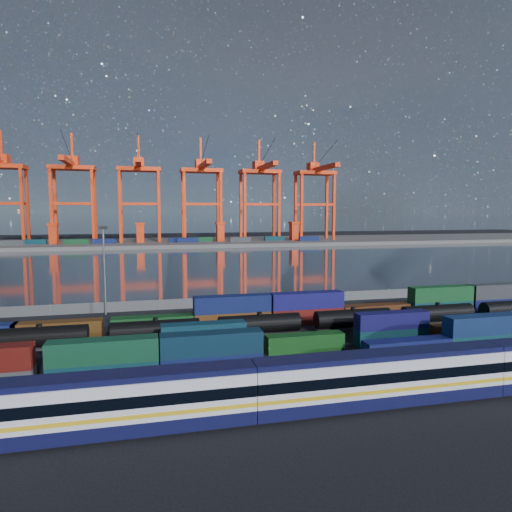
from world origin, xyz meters
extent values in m
plane|color=black|center=(0.00, 0.00, 0.00)|extent=(700.00, 700.00, 0.00)
plane|color=#2A343D|center=(0.00, 105.00, 0.01)|extent=(700.00, 700.00, 0.00)
cube|color=#514F4C|center=(0.00, 210.00, 1.00)|extent=(700.00, 70.00, 2.00)
cone|color=#1E2630|center=(-200.00, 1600.00, 260.00)|extent=(1100.00, 1100.00, 520.00)
cone|color=#1E2630|center=(200.00, 1600.00, 230.00)|extent=(1040.00, 1040.00, 460.00)
cone|color=#1E2630|center=(600.00, 1600.00, 190.00)|extent=(960.00, 960.00, 380.00)
cone|color=#1E2630|center=(950.00, 1600.00, 150.00)|extent=(840.00, 840.00, 300.00)
cube|color=silver|center=(-26.09, -22.71, 3.01)|extent=(25.93, 3.11, 3.94)
cube|color=black|center=(-26.09, -22.71, 0.93)|extent=(25.93, 3.17, 1.24)
cube|color=black|center=(-26.09, -22.71, 5.24)|extent=(25.93, 2.80, 0.52)
cube|color=gold|center=(-26.09, -22.71, 2.18)|extent=(25.96, 3.21, 0.37)
cube|color=black|center=(-26.09, -22.71, 3.42)|extent=(25.96, 3.21, 1.04)
cube|color=black|center=(-17.01, -22.71, 0.36)|extent=(3.11, 2.07, 0.73)
cube|color=silver|center=(-0.09, -22.71, 3.01)|extent=(25.93, 3.11, 3.94)
cube|color=black|center=(-0.09, -22.71, 0.93)|extent=(25.93, 3.17, 1.24)
cube|color=black|center=(-0.09, -22.71, 5.24)|extent=(25.93, 2.80, 0.52)
cube|color=gold|center=(-0.09, -22.71, 2.18)|extent=(25.96, 3.21, 0.37)
cube|color=black|center=(-0.09, -22.71, 3.42)|extent=(25.96, 3.21, 1.04)
cube|color=black|center=(-9.17, -22.71, 0.36)|extent=(3.11, 2.07, 0.73)
cube|color=black|center=(8.99, -22.71, 0.36)|extent=(3.11, 2.07, 0.73)
cube|color=#0D3543|center=(-27.29, -10.21, 1.30)|extent=(11.97, 2.43, 2.59)
cube|color=#13472C|center=(-27.29, -10.21, 3.89)|extent=(11.97, 2.43, 2.59)
cube|color=#101952|center=(-15.17, -10.21, 1.30)|extent=(11.97, 2.43, 2.59)
cube|color=#0B293D|center=(-15.17, -10.21, 3.89)|extent=(11.97, 2.43, 2.59)
cube|color=navy|center=(10.58, -10.21, 1.30)|extent=(11.97, 2.43, 2.59)
cube|color=#0D3F46|center=(22.59, -10.21, 1.30)|extent=(11.97, 2.43, 2.59)
cube|color=navy|center=(22.59, -10.21, 3.89)|extent=(11.97, 2.43, 2.59)
cube|color=#533510|center=(-27.99, -3.81, 1.19)|extent=(11.03, 2.24, 2.39)
cube|color=maroon|center=(-15.30, -3.81, 1.19)|extent=(11.03, 2.24, 2.39)
cube|color=#0D3547|center=(-15.30, -3.81, 3.58)|extent=(11.03, 2.24, 2.39)
cube|color=#144B17|center=(-1.26, -3.81, 1.19)|extent=(11.03, 2.24, 2.39)
cube|color=#0C333E|center=(12.07, -3.81, 1.19)|extent=(11.03, 2.24, 2.39)
cube|color=#131052|center=(12.07, -3.81, 3.58)|extent=(11.03, 2.24, 2.39)
cube|color=#512D10|center=(24.33, -3.81, 1.19)|extent=(11.03, 2.24, 2.39)
cube|color=#593411|center=(-35.60, 10.60, 1.38)|extent=(12.71, 2.58, 2.75)
cube|color=#144B1C|center=(-21.63, 10.60, 1.38)|extent=(12.71, 2.58, 2.75)
cube|color=#5F3513|center=(-8.76, 10.60, 1.38)|extent=(12.71, 2.58, 2.75)
cube|color=navy|center=(-8.76, 10.60, 4.13)|extent=(12.71, 2.58, 2.75)
cube|color=#63140E|center=(4.27, 10.60, 1.38)|extent=(12.71, 2.58, 2.75)
cube|color=navy|center=(4.27, 10.60, 4.13)|extent=(12.71, 2.58, 2.75)
cube|color=#4F260F|center=(17.18, 10.60, 1.38)|extent=(12.71, 2.58, 2.75)
cube|color=#0D3C45|center=(30.75, 10.60, 1.38)|extent=(12.71, 2.58, 2.75)
cube|color=#165424|center=(30.75, 10.60, 4.13)|extent=(12.71, 2.58, 2.75)
cube|color=#101250|center=(43.04, 10.60, 1.38)|extent=(12.71, 2.58, 2.75)
cube|color=#37393B|center=(43.04, 10.60, 4.13)|extent=(12.71, 2.58, 2.75)
cylinder|color=black|center=(-36.81, 3.96, 2.22)|extent=(12.55, 2.80, 2.80)
cylinder|color=black|center=(-36.81, 3.96, 3.77)|extent=(0.77, 0.77, 0.48)
cube|color=black|center=(-36.81, 3.96, 0.68)|extent=(13.04, 1.93, 0.39)
cube|color=black|center=(-41.16, 3.96, 0.29)|extent=(2.41, 1.74, 0.58)
cube|color=black|center=(-32.47, 3.96, 0.29)|extent=(2.41, 1.74, 0.58)
cylinder|color=black|center=(-21.31, 3.96, 2.22)|extent=(12.55, 2.80, 2.80)
cylinder|color=black|center=(-21.31, 3.96, 3.77)|extent=(0.77, 0.77, 0.48)
cube|color=black|center=(-21.31, 3.96, 0.68)|extent=(13.04, 1.93, 0.39)
cube|color=black|center=(-25.66, 3.96, 0.29)|extent=(2.41, 1.74, 0.58)
cube|color=black|center=(-16.97, 3.96, 0.29)|extent=(2.41, 1.74, 0.58)
cylinder|color=black|center=(-5.81, 3.96, 2.22)|extent=(12.55, 2.80, 2.80)
cylinder|color=black|center=(-5.81, 3.96, 3.77)|extent=(0.77, 0.77, 0.48)
cube|color=black|center=(-5.81, 3.96, 0.68)|extent=(13.04, 1.93, 0.39)
cube|color=black|center=(-10.16, 3.96, 0.29)|extent=(2.41, 1.74, 0.58)
cube|color=black|center=(-1.47, 3.96, 0.29)|extent=(2.41, 1.74, 0.58)
cylinder|color=black|center=(9.69, 3.96, 2.22)|extent=(12.55, 2.80, 2.80)
cylinder|color=black|center=(9.69, 3.96, 3.77)|extent=(0.77, 0.77, 0.48)
cube|color=black|center=(9.69, 3.96, 0.68)|extent=(13.04, 1.93, 0.39)
cube|color=black|center=(5.34, 3.96, 0.29)|extent=(2.41, 1.74, 0.58)
cube|color=black|center=(14.03, 3.96, 0.29)|extent=(2.41, 1.74, 0.58)
cylinder|color=black|center=(25.19, 3.96, 2.22)|extent=(12.55, 2.80, 2.80)
cylinder|color=black|center=(25.19, 3.96, 3.77)|extent=(0.77, 0.77, 0.48)
cube|color=black|center=(25.19, 3.96, 0.68)|extent=(13.04, 1.93, 0.39)
cube|color=black|center=(20.84, 3.96, 0.29)|extent=(2.41, 1.74, 0.58)
cube|color=black|center=(29.53, 3.96, 0.29)|extent=(2.41, 1.74, 0.58)
cube|color=black|center=(36.34, 3.96, 0.29)|extent=(2.41, 1.74, 0.58)
cube|color=#595B5E|center=(0.00, 28.00, 1.00)|extent=(160.00, 0.06, 2.00)
cylinder|color=slate|center=(-40.00, 28.00, 1.10)|extent=(0.12, 0.12, 2.20)
cylinder|color=slate|center=(-30.00, 28.00, 1.10)|extent=(0.12, 0.12, 2.20)
cylinder|color=slate|center=(-20.00, 28.00, 1.10)|extent=(0.12, 0.12, 2.20)
cylinder|color=slate|center=(-10.00, 28.00, 1.10)|extent=(0.12, 0.12, 2.20)
cylinder|color=slate|center=(0.00, 28.00, 1.10)|extent=(0.12, 0.12, 2.20)
cylinder|color=slate|center=(10.00, 28.00, 1.10)|extent=(0.12, 0.12, 2.20)
cylinder|color=slate|center=(20.00, 28.00, 1.10)|extent=(0.12, 0.12, 2.20)
cylinder|color=slate|center=(30.00, 28.00, 1.10)|extent=(0.12, 0.12, 2.20)
cylinder|color=slate|center=(40.00, 28.00, 1.10)|extent=(0.12, 0.12, 2.20)
cylinder|color=slate|center=(50.00, 28.00, 1.10)|extent=(0.12, 0.12, 2.20)
cylinder|color=slate|center=(60.00, 28.00, 1.10)|extent=(0.12, 0.12, 2.20)
cylinder|color=slate|center=(-30.00, 26.00, 8.00)|extent=(0.36, 0.36, 16.00)
cube|color=black|center=(-30.00, 26.00, 16.30)|extent=(1.60, 0.40, 0.60)
cube|color=red|center=(-84.55, 199.30, 21.38)|extent=(1.52, 1.52, 42.76)
cube|color=red|center=(-84.55, 210.70, 21.38)|extent=(1.52, 1.52, 42.76)
cube|color=red|center=(-95.00, 199.30, 23.52)|extent=(20.91, 1.33, 1.33)
cube|color=red|center=(-95.00, 210.70, 23.52)|extent=(20.91, 1.33, 1.33)
cube|color=red|center=(-95.00, 205.00, 42.76)|extent=(23.76, 13.30, 2.09)
cube|color=red|center=(-95.00, 208.80, 47.04)|extent=(5.70, 7.60, 4.75)
cube|color=red|center=(-95.00, 206.90, 54.16)|extent=(1.14, 1.14, 15.20)
cube|color=red|center=(-70.45, 199.30, 21.38)|extent=(1.52, 1.52, 42.76)
cube|color=red|center=(-70.45, 210.70, 21.38)|extent=(1.52, 1.52, 42.76)
cube|color=red|center=(-49.55, 199.30, 21.38)|extent=(1.52, 1.52, 42.76)
cube|color=red|center=(-49.55, 210.70, 21.38)|extent=(1.52, 1.52, 42.76)
cube|color=red|center=(-60.00, 199.30, 23.52)|extent=(20.91, 1.33, 1.33)
cube|color=red|center=(-60.00, 210.70, 23.52)|extent=(20.91, 1.33, 1.33)
cube|color=red|center=(-60.00, 205.00, 42.76)|extent=(23.76, 13.30, 2.09)
cube|color=red|center=(-60.00, 193.60, 44.66)|extent=(2.85, 45.61, 2.38)
cube|color=red|center=(-60.00, 208.80, 47.04)|extent=(5.70, 7.60, 4.75)
cube|color=red|center=(-60.00, 206.90, 54.16)|extent=(1.14, 1.14, 15.20)
cylinder|color=black|center=(-60.00, 191.32, 51.31)|extent=(0.23, 39.11, 12.90)
cube|color=red|center=(-35.45, 199.30, 21.38)|extent=(1.52, 1.52, 42.76)
cube|color=red|center=(-35.45, 210.70, 21.38)|extent=(1.52, 1.52, 42.76)
cube|color=red|center=(-14.55, 199.30, 21.38)|extent=(1.52, 1.52, 42.76)
cube|color=red|center=(-14.55, 210.70, 21.38)|extent=(1.52, 1.52, 42.76)
cube|color=red|center=(-25.00, 199.30, 23.52)|extent=(20.91, 1.33, 1.33)
cube|color=red|center=(-25.00, 210.70, 23.52)|extent=(20.91, 1.33, 1.33)
cube|color=red|center=(-25.00, 205.00, 42.76)|extent=(23.76, 13.30, 2.09)
cube|color=red|center=(-25.00, 193.60, 44.66)|extent=(2.85, 45.61, 2.38)
cube|color=red|center=(-25.00, 208.80, 47.04)|extent=(5.70, 7.60, 4.75)
cube|color=red|center=(-25.00, 206.90, 54.16)|extent=(1.14, 1.14, 15.20)
cylinder|color=black|center=(-25.00, 191.32, 51.31)|extent=(0.23, 39.11, 12.90)
cube|color=red|center=(-0.45, 199.30, 21.38)|extent=(1.52, 1.52, 42.76)
cube|color=red|center=(-0.45, 210.70, 21.38)|extent=(1.52, 1.52, 42.76)
cube|color=red|center=(20.45, 199.30, 21.38)|extent=(1.52, 1.52, 42.76)
cube|color=red|center=(20.45, 210.70, 21.38)|extent=(1.52, 1.52, 42.76)
cube|color=red|center=(10.00, 199.30, 23.52)|extent=(20.91, 1.33, 1.33)
cube|color=red|center=(10.00, 210.70, 23.52)|extent=(20.91, 1.33, 1.33)
cube|color=red|center=(10.00, 205.00, 42.76)|extent=(23.76, 13.30, 2.09)
cube|color=red|center=(10.00, 193.60, 44.66)|extent=(2.85, 45.61, 2.38)
cube|color=red|center=(10.00, 208.80, 47.04)|extent=(5.70, 7.60, 4.75)
cube|color=red|center=(10.00, 206.90, 54.16)|extent=(1.14, 1.14, 15.20)
cylinder|color=black|center=(10.00, 191.32, 51.31)|extent=(0.23, 39.11, 12.90)
cube|color=red|center=(34.55, 199.30, 21.38)|extent=(1.52, 1.52, 42.76)
cube|color=red|center=(34.55, 210.70, 21.38)|extent=(1.52, 1.52, 42.76)
cube|color=red|center=(55.45, 199.30, 21.38)|extent=(1.52, 1.52, 42.76)
cube|color=red|center=(55.45, 210.70, 21.38)|extent=(1.52, 1.52, 42.76)
cube|color=red|center=(45.00, 199.30, 23.52)|extent=(20.91, 1.33, 1.33)
cube|color=red|center=(45.00, 210.70, 23.52)|extent=(20.91, 1.33, 1.33)
cube|color=red|center=(45.00, 205.00, 42.76)|extent=(23.76, 13.30, 2.09)
cube|color=red|center=(45.00, 193.60, 44.66)|extent=(2.85, 45.61, 2.38)
cube|color=red|center=(45.00, 208.80, 47.04)|extent=(5.70, 7.60, 4.75)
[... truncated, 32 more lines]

